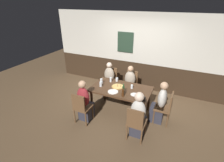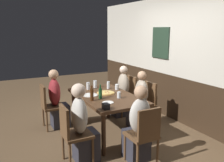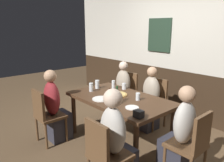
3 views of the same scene
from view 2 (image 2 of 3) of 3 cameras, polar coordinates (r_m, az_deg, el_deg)
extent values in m
plane|color=brown|center=(4.65, -1.34, -12.21)|extent=(12.00, 12.00, 0.00)
cube|color=#332316|center=(5.36, 14.75, -3.83)|extent=(6.40, 0.10, 0.95)
cube|color=beige|center=(5.17, 15.54, 10.17)|extent=(6.40, 0.10, 1.65)
cube|color=#233828|center=(5.50, 11.47, 8.89)|extent=(0.56, 0.03, 0.68)
cube|color=#472D1C|center=(4.40, -1.38, -3.70)|extent=(1.63, 0.95, 0.05)
cylinder|color=#472D1C|center=(5.00, -9.05, -6.29)|extent=(0.07, 0.07, 0.69)
cylinder|color=#472D1C|center=(3.76, -2.03, -12.57)|extent=(0.07, 0.07, 0.69)
cylinder|color=#472D1C|center=(5.29, -0.89, -5.13)|extent=(0.07, 0.07, 0.69)
cylinder|color=#472D1C|center=(4.13, 8.07, -10.36)|extent=(0.07, 0.07, 0.69)
cube|color=brown|center=(5.45, 3.07, -3.66)|extent=(0.40, 0.40, 0.04)
cube|color=brown|center=(5.48, 4.72, -1.06)|extent=(0.36, 0.04, 0.43)
cylinder|color=brown|center=(5.30, 2.37, -6.68)|extent=(0.04, 0.04, 0.41)
cylinder|color=brown|center=(5.58, 0.64, -5.68)|extent=(0.04, 0.04, 0.41)
cylinder|color=brown|center=(5.47, 5.49, -6.13)|extent=(0.04, 0.04, 0.41)
cylinder|color=brown|center=(5.74, 3.66, -5.19)|extent=(0.04, 0.04, 0.41)
cube|color=brown|center=(4.88, -13.80, -5.96)|extent=(0.40, 0.40, 0.04)
cube|color=brown|center=(4.77, -16.05, -3.53)|extent=(0.36, 0.04, 0.43)
cylinder|color=brown|center=(5.14, -12.27, -7.57)|extent=(0.04, 0.04, 0.41)
cylinder|color=brown|center=(4.83, -11.21, -8.82)|extent=(0.04, 0.04, 0.41)
cylinder|color=brown|center=(5.07, -16.01, -8.05)|extent=(0.04, 0.04, 0.41)
cylinder|color=brown|center=(4.76, -15.19, -9.36)|extent=(0.04, 0.04, 0.41)
cube|color=brown|center=(3.56, 6.97, -12.68)|extent=(0.40, 0.40, 0.04)
cube|color=brown|center=(3.33, 8.83, -10.12)|extent=(0.04, 0.36, 0.43)
cylinder|color=brown|center=(3.70, 3.08, -15.42)|extent=(0.04, 0.04, 0.41)
cylinder|color=brown|center=(3.87, 7.58, -14.25)|extent=(0.04, 0.04, 0.41)
cylinder|color=brown|center=(3.45, 6.06, -17.70)|extent=(0.04, 0.04, 0.41)
cylinder|color=brown|center=(3.63, 10.76, -16.27)|extent=(0.04, 0.04, 0.41)
cube|color=brown|center=(4.88, 7.32, -5.69)|extent=(0.40, 0.40, 0.04)
cube|color=brown|center=(4.91, 9.13, -2.76)|extent=(0.36, 0.04, 0.43)
cylinder|color=brown|center=(4.73, 6.70, -9.15)|extent=(0.04, 0.04, 0.41)
cylinder|color=brown|center=(4.99, 4.51, -7.92)|extent=(0.04, 0.04, 0.41)
cylinder|color=brown|center=(4.91, 10.03, -8.41)|extent=(0.04, 0.04, 0.41)
cylinder|color=brown|center=(5.17, 7.75, -7.28)|extent=(0.04, 0.04, 0.41)
cube|color=brown|center=(3.58, -8.26, -12.52)|extent=(0.40, 0.40, 0.04)
cube|color=brown|center=(3.44, -11.25, -9.44)|extent=(0.36, 0.04, 0.43)
cylinder|color=brown|center=(3.88, -6.56, -14.16)|extent=(0.04, 0.04, 0.41)
cylinder|color=brown|center=(3.59, -4.56, -16.36)|extent=(0.04, 0.04, 0.41)
cylinder|color=brown|center=(3.79, -11.54, -15.02)|extent=(0.04, 0.04, 0.41)
cylinder|color=brown|center=(3.50, -9.95, -17.39)|extent=(0.04, 0.04, 0.41)
cube|color=#2D2D38|center=(5.45, 1.85, -5.91)|extent=(0.32, 0.34, 0.45)
ellipsoid|color=tan|center=(5.36, 2.73, -0.86)|extent=(0.34, 0.22, 0.52)
sphere|color=beige|center=(5.30, 2.77, 2.69)|extent=(0.18, 0.18, 0.18)
cube|color=#2D2D38|center=(4.97, -12.21, -8.02)|extent=(0.32, 0.34, 0.45)
ellipsoid|color=maroon|center=(4.80, -13.51, -2.62)|extent=(0.34, 0.22, 0.54)
sphere|color=tan|center=(4.73, -13.73, 1.53)|extent=(0.19, 0.19, 0.19)
cube|color=#2D2D38|center=(3.74, 5.73, -14.80)|extent=(0.34, 0.32, 0.45)
ellipsoid|color=beige|center=(3.48, 6.72, -8.22)|extent=(0.22, 0.34, 0.52)
sphere|color=tan|center=(3.37, 6.86, -2.65)|extent=(0.19, 0.19, 0.19)
cube|color=#2D2D38|center=(4.87, 5.98, -8.22)|extent=(0.32, 0.34, 0.45)
ellipsoid|color=tan|center=(4.78, 7.01, -2.63)|extent=(0.34, 0.22, 0.51)
sphere|color=tan|center=(4.70, 7.12, 1.30)|extent=(0.17, 0.17, 0.17)
cube|color=#2D2D38|center=(3.71, -6.20, -15.06)|extent=(0.32, 0.34, 0.45)
ellipsoid|color=beige|center=(3.49, -7.78, -8.08)|extent=(0.34, 0.22, 0.54)
sphere|color=beige|center=(3.38, -7.96, -2.30)|extent=(0.21, 0.21, 0.21)
cylinder|color=tan|center=(4.51, -1.49, -2.85)|extent=(0.33, 0.33, 0.02)
cylinder|color=#DBB760|center=(4.51, -1.49, -2.70)|extent=(0.29, 0.29, 0.01)
cylinder|color=maroon|center=(4.44, -0.77, -2.82)|extent=(0.03, 0.03, 0.00)
cylinder|color=maroon|center=(4.50, -1.53, -2.63)|extent=(0.03, 0.03, 0.00)
cylinder|color=maroon|center=(4.56, -1.03, -2.44)|extent=(0.03, 0.03, 0.00)
cylinder|color=silver|center=(4.95, -4.02, -0.74)|extent=(0.07, 0.07, 0.15)
cylinder|color=gold|center=(4.96, -4.01, -1.16)|extent=(0.06, 0.06, 0.07)
cylinder|color=silver|center=(4.19, 1.66, -3.35)|extent=(0.06, 0.06, 0.11)
cylinder|color=#331E14|center=(4.20, 1.66, -3.61)|extent=(0.06, 0.06, 0.07)
cylinder|color=silver|center=(4.78, 1.18, -1.42)|extent=(0.07, 0.07, 0.11)
cylinder|color=gold|center=(4.78, 1.18, -1.52)|extent=(0.07, 0.07, 0.09)
cylinder|color=silver|center=(4.81, -5.69, -1.16)|extent=(0.07, 0.07, 0.14)
cylinder|color=#C6842D|center=(4.82, -5.68, -1.56)|extent=(0.06, 0.06, 0.08)
cylinder|color=silver|center=(4.85, -0.87, -0.98)|extent=(0.06, 0.06, 0.15)
cylinder|color=silver|center=(4.86, -0.87, -1.37)|extent=(0.05, 0.05, 0.08)
cylinder|color=#194723|center=(4.18, -2.79, -2.98)|extent=(0.06, 0.06, 0.18)
cylinder|color=#194723|center=(4.15, -2.81, -1.34)|extent=(0.03, 0.03, 0.07)
cylinder|color=#42230F|center=(4.05, -4.81, -3.36)|extent=(0.06, 0.06, 0.19)
cylinder|color=#42230F|center=(4.02, -4.84, -1.57)|extent=(0.03, 0.03, 0.07)
cylinder|color=white|center=(4.39, -5.18, -3.34)|extent=(0.27, 0.27, 0.01)
cylinder|color=white|center=(3.94, -0.97, -5.13)|extent=(0.19, 0.19, 0.01)
cube|color=black|center=(3.63, -1.47, -6.02)|extent=(0.11, 0.09, 0.09)
camera|label=1|loc=(3.22, -70.69, 22.79)|focal=26.87mm
camera|label=3|loc=(1.53, -41.07, 5.14)|focal=35.06mm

